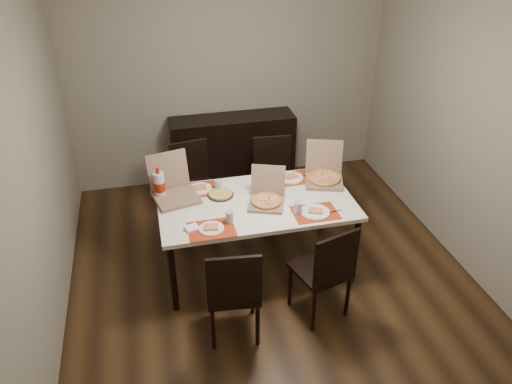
{
  "coord_description": "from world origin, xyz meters",
  "views": [
    {
      "loc": [
        -1.01,
        -3.7,
        3.21
      ],
      "look_at": [
        -0.1,
        0.11,
        0.85
      ],
      "focal_mm": 35.0,
      "sensor_mm": 36.0,
      "label": 1
    }
  ],
  "objects_px": {
    "chair_far_left": "(193,181)",
    "pizza_box_center": "(267,198)",
    "sideboard": "(233,151)",
    "dip_bowl": "(258,192)",
    "chair_near_right": "(326,269)",
    "chair_near_left": "(233,290)",
    "soda_bottle": "(159,186)",
    "dining_table": "(256,207)",
    "chair_far_right": "(273,175)"
  },
  "relations": [
    {
      "from": "dining_table",
      "to": "sideboard",
      "type": "bearing_deg",
      "value": 86.45
    },
    {
      "from": "chair_far_right",
      "to": "pizza_box_center",
      "type": "height_order",
      "value": "pizza_box_center"
    },
    {
      "from": "sideboard",
      "to": "chair_near_left",
      "type": "height_order",
      "value": "chair_near_left"
    },
    {
      "from": "sideboard",
      "to": "chair_far_left",
      "type": "bearing_deg",
      "value": -128.75
    },
    {
      "from": "sideboard",
      "to": "chair_near_left",
      "type": "relative_size",
      "value": 1.61
    },
    {
      "from": "dining_table",
      "to": "pizza_box_center",
      "type": "distance_m",
      "value": 0.16
    },
    {
      "from": "dining_table",
      "to": "pizza_box_center",
      "type": "relative_size",
      "value": 4.14
    },
    {
      "from": "chair_near_right",
      "to": "dip_bowl",
      "type": "relative_size",
      "value": 7.34
    },
    {
      "from": "chair_near_right",
      "to": "soda_bottle",
      "type": "xyz_separation_m",
      "value": [
        -1.26,
        1.07,
        0.37
      ]
    },
    {
      "from": "pizza_box_center",
      "to": "dip_bowl",
      "type": "xyz_separation_m",
      "value": [
        -0.03,
        0.19,
        -0.04
      ]
    },
    {
      "from": "chair_far_left",
      "to": "pizza_box_center",
      "type": "height_order",
      "value": "pizza_box_center"
    },
    {
      "from": "dining_table",
      "to": "chair_near_right",
      "type": "bearing_deg",
      "value": -63.07
    },
    {
      "from": "sideboard",
      "to": "chair_far_left",
      "type": "relative_size",
      "value": 1.61
    },
    {
      "from": "chair_far_left",
      "to": "soda_bottle",
      "type": "distance_m",
      "value": 0.86
    },
    {
      "from": "chair_far_left",
      "to": "dip_bowl",
      "type": "bearing_deg",
      "value": -56.05
    },
    {
      "from": "chair_far_right",
      "to": "pizza_box_center",
      "type": "xyz_separation_m",
      "value": [
        -0.31,
        -0.91,
        0.29
      ]
    },
    {
      "from": "pizza_box_center",
      "to": "soda_bottle",
      "type": "relative_size",
      "value": 1.38
    },
    {
      "from": "chair_near_left",
      "to": "pizza_box_center",
      "type": "xyz_separation_m",
      "value": [
        0.48,
        0.82,
        0.29
      ]
    },
    {
      "from": "chair_far_right",
      "to": "chair_near_left",
      "type": "bearing_deg",
      "value": -114.63
    },
    {
      "from": "chair_far_left",
      "to": "dip_bowl",
      "type": "xyz_separation_m",
      "value": [
        0.54,
        -0.8,
        0.25
      ]
    },
    {
      "from": "pizza_box_center",
      "to": "chair_far_left",
      "type": "bearing_deg",
      "value": 119.86
    },
    {
      "from": "pizza_box_center",
      "to": "dip_bowl",
      "type": "relative_size",
      "value": 3.43
    },
    {
      "from": "chair_near_left",
      "to": "chair_far_right",
      "type": "relative_size",
      "value": 1.0
    },
    {
      "from": "sideboard",
      "to": "dip_bowl",
      "type": "bearing_deg",
      "value": -91.77
    },
    {
      "from": "sideboard",
      "to": "chair_near_left",
      "type": "xyz_separation_m",
      "value": [
        -0.49,
        -2.55,
        0.06
      ]
    },
    {
      "from": "chair_near_right",
      "to": "chair_far_right",
      "type": "relative_size",
      "value": 1.0
    },
    {
      "from": "chair_far_left",
      "to": "pizza_box_center",
      "type": "xyz_separation_m",
      "value": [
        0.57,
        -0.99,
        0.29
      ]
    },
    {
      "from": "chair_near_right",
      "to": "chair_far_left",
      "type": "height_order",
      "value": "same"
    },
    {
      "from": "chair_near_left",
      "to": "pizza_box_center",
      "type": "relative_size",
      "value": 2.14
    },
    {
      "from": "chair_far_left",
      "to": "soda_bottle",
      "type": "xyz_separation_m",
      "value": [
        -0.37,
        -0.68,
        0.37
      ]
    },
    {
      "from": "pizza_box_center",
      "to": "soda_bottle",
      "type": "distance_m",
      "value": 1.0
    },
    {
      "from": "soda_bottle",
      "to": "dining_table",
      "type": "bearing_deg",
      "value": -17.19
    },
    {
      "from": "dining_table",
      "to": "dip_bowl",
      "type": "height_order",
      "value": "dip_bowl"
    },
    {
      "from": "chair_far_right",
      "to": "soda_bottle",
      "type": "height_order",
      "value": "soda_bottle"
    },
    {
      "from": "dip_bowl",
      "to": "soda_bottle",
      "type": "xyz_separation_m",
      "value": [
        -0.91,
        0.12,
        0.12
      ]
    },
    {
      "from": "chair_near_right",
      "to": "dip_bowl",
      "type": "distance_m",
      "value": 1.04
    },
    {
      "from": "sideboard",
      "to": "chair_far_right",
      "type": "height_order",
      "value": "chair_far_right"
    },
    {
      "from": "chair_near_left",
      "to": "soda_bottle",
      "type": "height_order",
      "value": "soda_bottle"
    },
    {
      "from": "chair_near_right",
      "to": "chair_far_right",
      "type": "xyz_separation_m",
      "value": [
        -0.01,
        1.66,
        0.0
      ]
    },
    {
      "from": "chair_near_right",
      "to": "dip_bowl",
      "type": "bearing_deg",
      "value": 110.46
    },
    {
      "from": "chair_far_left",
      "to": "chair_near_right",
      "type": "bearing_deg",
      "value": -62.94
    },
    {
      "from": "chair_near_right",
      "to": "sideboard",
      "type": "bearing_deg",
      "value": 97.03
    },
    {
      "from": "dining_table",
      "to": "chair_near_left",
      "type": "bearing_deg",
      "value": -114.08
    },
    {
      "from": "chair_near_right",
      "to": "soda_bottle",
      "type": "height_order",
      "value": "soda_bottle"
    },
    {
      "from": "chair_near_left",
      "to": "soda_bottle",
      "type": "relative_size",
      "value": 2.96
    },
    {
      "from": "chair_far_right",
      "to": "pizza_box_center",
      "type": "bearing_deg",
      "value": -109.08
    },
    {
      "from": "chair_near_left",
      "to": "chair_far_left",
      "type": "distance_m",
      "value": 1.82
    },
    {
      "from": "sideboard",
      "to": "pizza_box_center",
      "type": "distance_m",
      "value": 1.76
    },
    {
      "from": "chair_far_left",
      "to": "dip_bowl",
      "type": "height_order",
      "value": "chair_far_left"
    },
    {
      "from": "chair_far_left",
      "to": "chair_near_left",
      "type": "bearing_deg",
      "value": -87.12
    }
  ]
}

